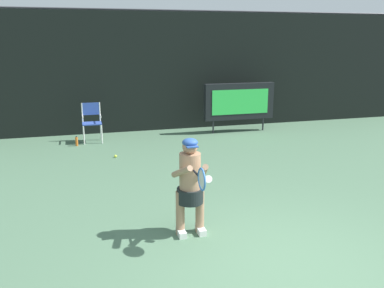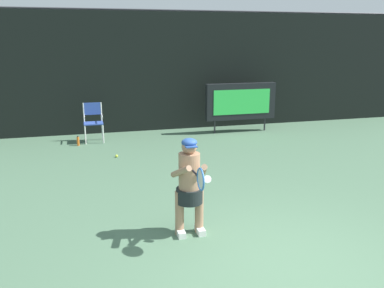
{
  "view_description": "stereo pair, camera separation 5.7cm",
  "coord_description": "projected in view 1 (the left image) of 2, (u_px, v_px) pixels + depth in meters",
  "views": [
    {
      "loc": [
        -2.41,
        -4.17,
        2.83
      ],
      "look_at": [
        -0.55,
        2.49,
        1.05
      ],
      "focal_mm": 38.69,
      "sensor_mm": 36.0,
      "label": 1
    },
    {
      "loc": [
        -2.36,
        -4.18,
        2.83
      ],
      "look_at": [
        -0.55,
        2.49,
        1.05
      ],
      "focal_mm": 38.69,
      "sensor_mm": 36.0,
      "label": 2
    }
  ],
  "objects": [
    {
      "name": "tennis_player",
      "position": [
        190.0,
        183.0,
        5.97
      ],
      "size": [
        0.54,
        0.62,
        1.46
      ],
      "color": "white",
      "rests_on": "ground"
    },
    {
      "name": "scoreboard",
      "position": [
        239.0,
        101.0,
        12.6
      ],
      "size": [
        2.2,
        0.21,
        1.5
      ],
      "color": "black",
      "rests_on": "ground"
    },
    {
      "name": "umpire_chair",
      "position": [
        92.0,
        120.0,
        11.46
      ],
      "size": [
        0.52,
        0.44,
        1.08
      ],
      "color": "white",
      "rests_on": "ground"
    },
    {
      "name": "ground",
      "position": [
        294.0,
        277.0,
        5.05
      ],
      "size": [
        18.0,
        22.0,
        0.03
      ],
      "color": "#4A6C51"
    },
    {
      "name": "tennis_racket",
      "position": [
        201.0,
        179.0,
        5.45
      ],
      "size": [
        0.03,
        0.6,
        0.31
      ],
      "rotation": [
        0.0,
        0.0,
        -0.35
      ],
      "color": "black"
    },
    {
      "name": "tennis_ball_loose",
      "position": [
        116.0,
        156.0,
        10.06
      ],
      "size": [
        0.07,
        0.07,
        0.07
      ],
      "color": "#CCDB3D",
      "rests_on": "ground"
    },
    {
      "name": "water_bottle",
      "position": [
        77.0,
        141.0,
        11.13
      ],
      "size": [
        0.07,
        0.07,
        0.27
      ],
      "color": "orange",
      "rests_on": "ground"
    },
    {
      "name": "backdrop_screen",
      "position": [
        156.0,
        72.0,
        12.7
      ],
      "size": [
        18.0,
        0.12,
        3.66
      ],
      "color": "black",
      "rests_on": "ground"
    }
  ]
}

